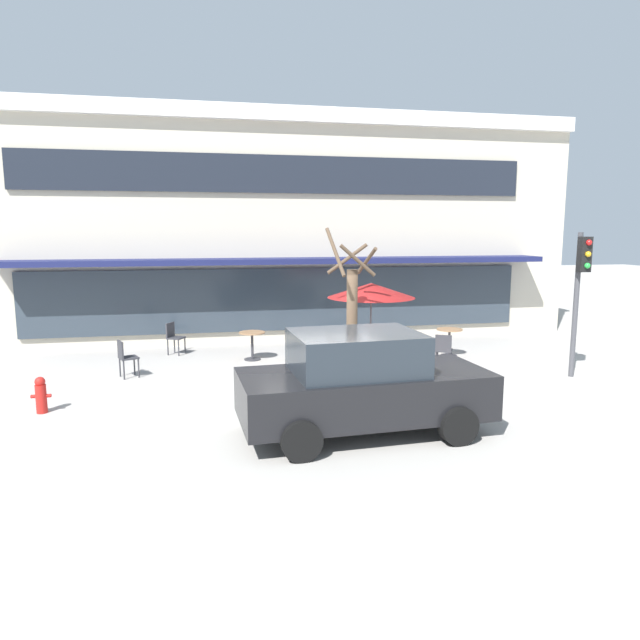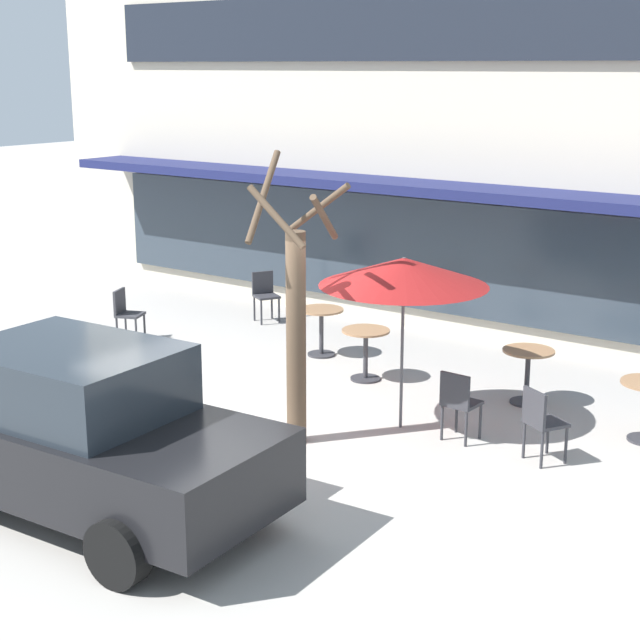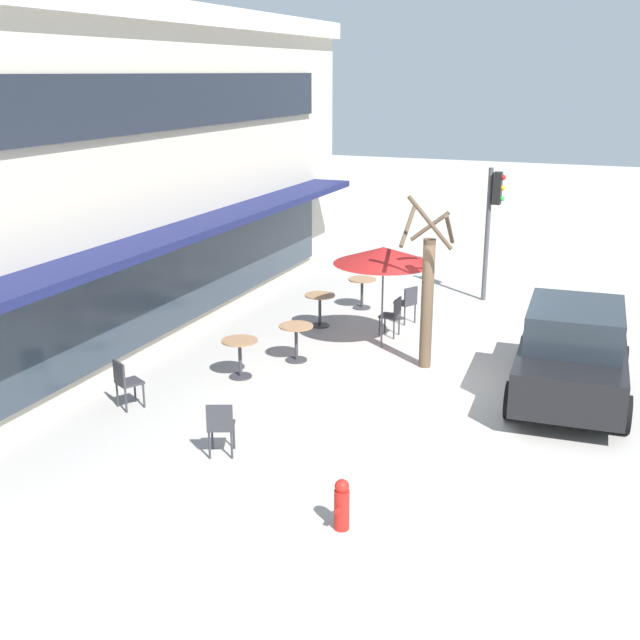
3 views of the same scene
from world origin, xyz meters
TOP-DOWN VIEW (x-y plane):
  - ground_plane at (0.00, 0.00)m, footprint 80.00×80.00m
  - building_facade at (0.00, 9.96)m, footprint 18.96×9.10m
  - cafe_table_near_wall at (2.44, 3.55)m, footprint 0.70×0.70m
  - cafe_table_by_tree at (0.09, 3.12)m, footprint 0.70×0.70m
  - cafe_table_mid_patio at (-1.16, 3.75)m, footprint 0.70×0.70m
  - patio_umbrella_green_folded at (1.53, 1.76)m, footprint 2.10×2.10m
  - cafe_chair_0 at (-4.24, 2.47)m, footprint 0.52×0.52m
  - cafe_chair_1 at (-3.26, 4.90)m, footprint 0.54×0.54m
  - cafe_chair_2 at (3.43, 1.74)m, footprint 0.54×0.54m
  - cafe_chair_3 at (2.35, 1.76)m, footprint 0.42×0.42m
  - parked_sedan at (0.19, -2.25)m, footprint 4.30×2.20m
  - street_tree at (0.75, 0.59)m, footprint 1.03×1.02m

SIDE VIEW (x-z plane):
  - ground_plane at x=0.00m, z-range 0.00..0.00m
  - cafe_table_near_wall at x=2.44m, z-range 0.14..0.90m
  - cafe_table_by_tree at x=0.09m, z-range 0.14..0.90m
  - cafe_table_mid_patio at x=-1.16m, z-range 0.14..0.90m
  - cafe_chair_0 at x=-4.24m, z-range 0.08..0.97m
  - cafe_chair_1 at x=-3.26m, z-range 0.08..0.97m
  - cafe_chair_2 at x=3.43m, z-range 0.08..0.97m
  - cafe_chair_3 at x=2.35m, z-range 0.08..0.97m
  - parked_sedan at x=0.19m, z-range 0.00..1.76m
  - street_tree at x=0.75m, z-range -0.21..3.29m
  - patio_umbrella_green_folded at x=1.53m, z-range 0.92..3.12m
  - building_facade at x=0.00m, z-range 0.00..7.06m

